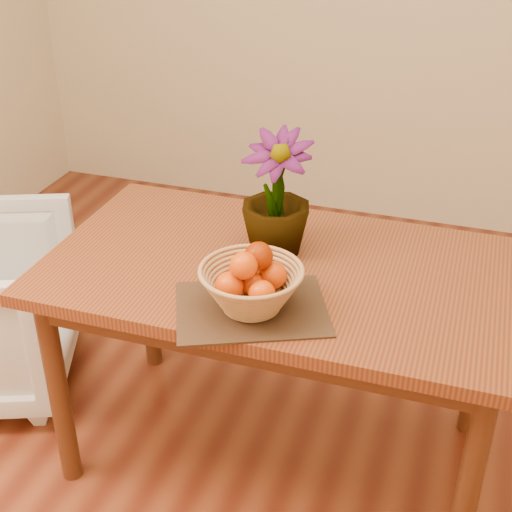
% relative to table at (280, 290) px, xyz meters
% --- Properties ---
extents(table, '(1.40, 0.80, 0.75)m').
position_rel_table_xyz_m(table, '(0.00, 0.00, 0.00)').
color(table, brown).
rests_on(table, floor).
extents(placemat, '(0.49, 0.44, 0.01)m').
position_rel_table_xyz_m(placemat, '(-0.01, -0.25, 0.09)').
color(placemat, '#3D2916').
rests_on(placemat, table).
extents(wicker_basket, '(0.28, 0.28, 0.11)m').
position_rel_table_xyz_m(wicker_basket, '(-0.01, -0.25, 0.15)').
color(wicker_basket, tan).
rests_on(wicker_basket, placemat).
extents(orange_pile, '(0.17, 0.16, 0.14)m').
position_rel_table_xyz_m(orange_pile, '(-0.01, -0.24, 0.20)').
color(orange_pile, '#CF3803').
rests_on(orange_pile, wicker_basket).
extents(potted_plant, '(0.22, 0.22, 0.38)m').
position_rel_table_xyz_m(potted_plant, '(-0.04, 0.09, 0.28)').
color(potted_plant, '#1C4112').
rests_on(potted_plant, table).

